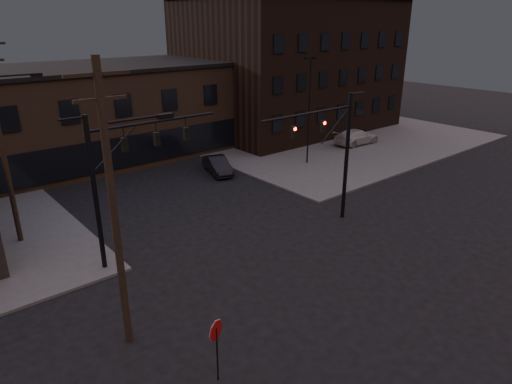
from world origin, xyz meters
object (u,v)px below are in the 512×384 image
Objects in this scene: traffic_signal_near at (335,146)px; parked_car_lot_a at (290,131)px; traffic_signal_far at (118,172)px; stop_sign at (216,337)px; parked_car_lot_b at (357,137)px; car_crossing at (218,165)px.

traffic_signal_near reaches higher than parked_car_lot_a.
traffic_signal_far is 10.55m from stop_sign.
traffic_signal_far is 3.23× the size of stop_sign.
traffic_signal_near is 1.00× the size of traffic_signal_far.
traffic_signal_near reaches higher than parked_car_lot_b.
traffic_signal_far is at bearing -126.69° from car_crossing.
traffic_signal_near reaches higher than car_crossing.
parked_car_lot_a is (12.74, 16.99, -4.05)m from traffic_signal_near.
parked_car_lot_b reaches higher than car_crossing.
parked_car_lot_b is at bearing -150.63° from parked_car_lot_a.
parked_car_lot_a reaches higher than car_crossing.
traffic_signal_near is 12.57m from traffic_signal_far.
parked_car_lot_b is at bearing 14.53° from traffic_signal_far.
traffic_signal_far reaches higher than stop_sign.
parked_car_lot_b is (28.18, 7.30, -4.11)m from traffic_signal_far.
stop_sign is (-1.28, -9.99, -3.17)m from traffic_signal_far.
parked_car_lot_a is 0.83× the size of parked_car_lot_b.
stop_sign is (-13.36, -6.49, -3.09)m from traffic_signal_near.
car_crossing is (0.14, 12.51, -4.24)m from traffic_signal_near.
traffic_signal_near reaches higher than stop_sign.
parked_car_lot_b is (29.46, 17.29, -0.94)m from stop_sign.
stop_sign is 0.58× the size of parked_car_lot_a.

